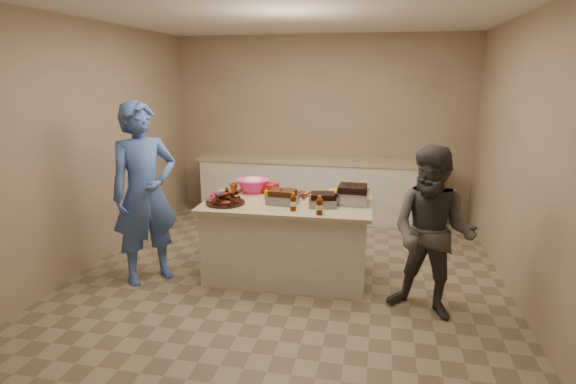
% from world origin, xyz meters
% --- Properties ---
extents(room, '(4.50, 5.00, 2.70)m').
position_xyz_m(room, '(0.00, 0.00, 0.00)').
color(room, tan).
rests_on(room, ground).
extents(back_counter, '(3.60, 0.64, 0.90)m').
position_xyz_m(back_counter, '(0.00, 2.20, 0.45)').
color(back_counter, silver).
rests_on(back_counter, ground).
extents(island, '(1.77, 0.96, 0.83)m').
position_xyz_m(island, '(-0.01, 0.03, 0.00)').
color(island, silver).
rests_on(island, ground).
extents(rib_platter, '(0.49, 0.49, 0.16)m').
position_xyz_m(rib_platter, '(-0.62, -0.14, 0.83)').
color(rib_platter, '#3E1007').
rests_on(rib_platter, island).
extents(pulled_pork_tray, '(0.32, 0.25, 0.09)m').
position_xyz_m(pulled_pork_tray, '(-0.05, -0.01, 0.83)').
color(pulled_pork_tray, '#47230F').
rests_on(pulled_pork_tray, island).
extents(brisket_tray, '(0.31, 0.27, 0.08)m').
position_xyz_m(brisket_tray, '(0.37, -0.02, 0.83)').
color(brisket_tray, black).
rests_on(brisket_tray, island).
extents(roasting_pan, '(0.34, 0.34, 0.13)m').
position_xyz_m(roasting_pan, '(0.65, 0.15, 0.83)').
color(roasting_pan, gray).
rests_on(roasting_pan, island).
extents(coleslaw_bowl, '(0.37, 0.37, 0.25)m').
position_xyz_m(coleslaw_bowl, '(-0.47, 0.38, 0.83)').
color(coleslaw_bowl, '#FF2F93').
rests_on(coleslaw_bowl, island).
extents(sausage_plate, '(0.37, 0.37, 0.05)m').
position_xyz_m(sausage_plate, '(0.07, 0.27, 0.83)').
color(sausage_plate, silver).
rests_on(sausage_plate, island).
extents(mac_cheese_dish, '(0.37, 0.31, 0.09)m').
position_xyz_m(mac_cheese_dish, '(0.57, 0.38, 0.83)').
color(mac_cheese_dish, orange).
rests_on(mac_cheese_dish, island).
extents(bbq_bottle_a, '(0.06, 0.06, 0.18)m').
position_xyz_m(bbq_bottle_a, '(0.11, -0.23, 0.83)').
color(bbq_bottle_a, '#451C02').
rests_on(bbq_bottle_a, island).
extents(bbq_bottle_b, '(0.06, 0.06, 0.18)m').
position_xyz_m(bbq_bottle_b, '(0.38, -0.31, 0.83)').
color(bbq_bottle_b, '#451C02').
rests_on(bbq_bottle_b, island).
extents(mustard_bottle, '(0.04, 0.04, 0.12)m').
position_xyz_m(mustard_bottle, '(-0.26, 0.13, 0.83)').
color(mustard_bottle, '#D58C00').
rests_on(mustard_bottle, island).
extents(sauce_bowl, '(0.14, 0.05, 0.14)m').
position_xyz_m(sauce_bowl, '(0.00, 0.18, 0.83)').
color(sauce_bowl, silver).
rests_on(sauce_bowl, island).
extents(plate_stack_large, '(0.25, 0.25, 0.03)m').
position_xyz_m(plate_stack_large, '(-0.76, 0.12, 0.83)').
color(plate_stack_large, maroon).
rests_on(plate_stack_large, island).
extents(plate_stack_small, '(0.21, 0.21, 0.03)m').
position_xyz_m(plate_stack_small, '(-0.75, -0.08, 0.83)').
color(plate_stack_small, maroon).
rests_on(plate_stack_small, island).
extents(plastic_cup, '(0.10, 0.09, 0.10)m').
position_xyz_m(plastic_cup, '(-0.70, 0.37, 0.83)').
color(plastic_cup, '#983F0E').
rests_on(plastic_cup, island).
extents(basket_stack, '(0.25, 0.21, 0.11)m').
position_xyz_m(basket_stack, '(-0.31, 0.39, 0.83)').
color(basket_stack, maroon).
rests_on(basket_stack, island).
extents(guest_blue, '(1.85, 1.77, 0.45)m').
position_xyz_m(guest_blue, '(-1.42, -0.32, 0.00)').
color(guest_blue, '#4261AF').
rests_on(guest_blue, ground).
extents(guest_gray, '(1.26, 1.71, 0.58)m').
position_xyz_m(guest_gray, '(1.39, -0.49, 0.00)').
color(guest_gray, '#4A4843').
rests_on(guest_gray, ground).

